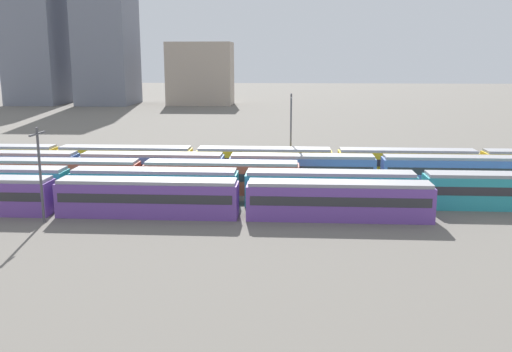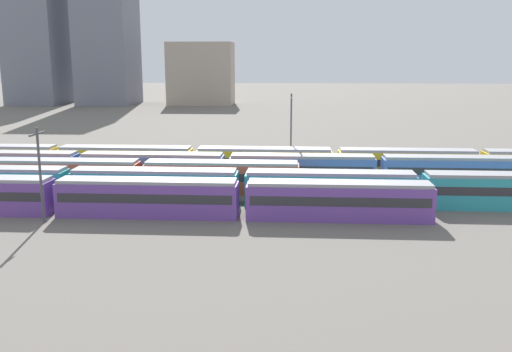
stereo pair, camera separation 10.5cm
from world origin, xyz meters
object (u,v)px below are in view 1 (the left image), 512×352
object	(u,v)px
catenary_pole_1	(291,129)
catenary_pole_2	(40,170)
train_track_2	(64,175)
train_track_3	(227,168)
train_track_4	(264,161)
train_track_0	(148,197)
train_track_1	(420,189)

from	to	relation	value
catenary_pole_1	catenary_pole_2	xyz separation A→B (m)	(-23.62, -26.87, -0.83)
train_track_2	train_track_3	distance (m)	19.60
train_track_2	catenary_pole_1	size ratio (longest dim) A/B	5.18
train_track_2	train_track_4	size ratio (longest dim) A/B	0.60
train_track_0	train_track_1	xyz separation A→B (m)	(27.81, 5.20, 0.00)
train_track_3	catenary_pole_1	bearing A→B (deg)	46.36
train_track_4	catenary_pole_1	world-z (taller)	catenary_pole_1
train_track_4	catenary_pole_1	bearing A→B (deg)	42.09
train_track_1	catenary_pole_1	xyz separation A→B (m)	(-13.68, 18.79, 4.04)
train_track_1	train_track_2	xyz separation A→B (m)	(-40.58, 5.20, -0.00)
train_track_2	train_track_4	world-z (taller)	same
train_track_0	train_track_1	world-z (taller)	same
train_track_3	catenary_pole_1	distance (m)	12.28
train_track_4	catenary_pole_1	size ratio (longest dim) A/B	8.69
train_track_0	train_track_1	distance (m)	28.29
train_track_0	train_track_2	xyz separation A→B (m)	(-12.77, 10.40, 0.00)
train_track_0	catenary_pole_2	size ratio (longest dim) A/B	6.08
train_track_1	train_track_4	distance (m)	23.23
train_track_1	catenary_pole_2	bearing A→B (deg)	-167.78
train_track_0	train_track_4	world-z (taller)	same
train_track_0	catenary_pole_1	world-z (taller)	catenary_pole_1
train_track_0	catenary_pole_1	bearing A→B (deg)	59.49
train_track_1	train_track_0	bearing A→B (deg)	-169.41
train_track_1	train_track_2	world-z (taller)	same
train_track_0	train_track_4	distance (m)	23.35
train_track_1	catenary_pole_1	bearing A→B (deg)	126.04
train_track_1	train_track_3	world-z (taller)	same
catenary_pole_1	catenary_pole_2	distance (m)	35.79
train_track_3	train_track_0	bearing A→B (deg)	-111.46
catenary_pole_2	train_track_2	bearing A→B (deg)	103.90
train_track_1	catenary_pole_1	distance (m)	23.59
train_track_0	catenary_pole_1	size ratio (longest dim) A/B	5.18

